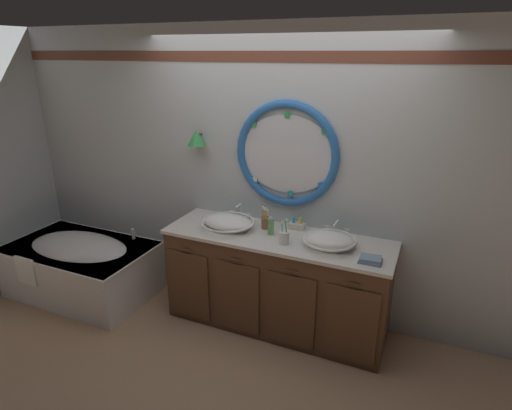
# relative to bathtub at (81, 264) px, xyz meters

# --- Properties ---
(ground_plane) EXTENTS (14.00, 14.00, 0.00)m
(ground_plane) POSITION_rel_bathtub_xyz_m (1.90, 0.05, -0.32)
(ground_plane) COLOR tan
(back_wall_assembly) EXTENTS (6.40, 0.26, 2.60)m
(back_wall_assembly) POSITION_rel_bathtub_xyz_m (1.90, 0.64, 0.99)
(back_wall_assembly) COLOR silver
(back_wall_assembly) RESTS_ON ground_plane
(vanity_counter) EXTENTS (1.97, 0.64, 0.88)m
(vanity_counter) POSITION_rel_bathtub_xyz_m (2.02, 0.30, 0.12)
(vanity_counter) COLOR brown
(vanity_counter) RESTS_ON ground_plane
(bathtub) EXTENTS (1.45, 0.88, 0.63)m
(bathtub) POSITION_rel_bathtub_xyz_m (0.00, 0.00, 0.00)
(bathtub) COLOR white
(bathtub) RESTS_ON ground_plane
(sink_basin_left) EXTENTS (0.48, 0.48, 0.12)m
(sink_basin_left) POSITION_rel_bathtub_xyz_m (1.56, 0.27, 0.62)
(sink_basin_left) COLOR white
(sink_basin_left) RESTS_ON vanity_counter
(sink_basin_right) EXTENTS (0.43, 0.43, 0.12)m
(sink_basin_right) POSITION_rel_bathtub_xyz_m (2.48, 0.27, 0.62)
(sink_basin_right) COLOR white
(sink_basin_right) RESTS_ON vanity_counter
(faucet_set_left) EXTENTS (0.22, 0.12, 0.15)m
(faucet_set_left) POSITION_rel_bathtub_xyz_m (1.56, 0.52, 0.62)
(faucet_set_left) COLOR silver
(faucet_set_left) RESTS_ON vanity_counter
(faucet_set_right) EXTENTS (0.22, 0.15, 0.14)m
(faucet_set_right) POSITION_rel_bathtub_xyz_m (2.48, 0.51, 0.62)
(faucet_set_right) COLOR silver
(faucet_set_right) RESTS_ON vanity_counter
(toothbrush_holder_left) EXTENTS (0.08, 0.08, 0.21)m
(toothbrush_holder_left) POSITION_rel_bathtub_xyz_m (1.86, 0.41, 0.62)
(toothbrush_holder_left) COLOR #996647
(toothbrush_holder_left) RESTS_ON vanity_counter
(toothbrush_holder_right) EXTENTS (0.09, 0.09, 0.23)m
(toothbrush_holder_right) POSITION_rel_bathtub_xyz_m (2.12, 0.18, 0.62)
(toothbrush_holder_right) COLOR white
(toothbrush_holder_right) RESTS_ON vanity_counter
(soap_dispenser) EXTENTS (0.05, 0.06, 0.17)m
(soap_dispenser) POSITION_rel_bathtub_xyz_m (1.96, 0.30, 0.63)
(soap_dispenser) COLOR #6BAD66
(soap_dispenser) RESTS_ON vanity_counter
(folded_hand_towel) EXTENTS (0.17, 0.13, 0.04)m
(folded_hand_towel) POSITION_rel_bathtub_xyz_m (2.82, 0.14, 0.58)
(folded_hand_towel) COLOR #7593A8
(folded_hand_towel) RESTS_ON vanity_counter
(toiletry_basket) EXTENTS (0.14, 0.08, 0.11)m
(toiletry_basket) POSITION_rel_bathtub_xyz_m (2.12, 0.51, 0.59)
(toiletry_basket) COLOR beige
(toiletry_basket) RESTS_ON vanity_counter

